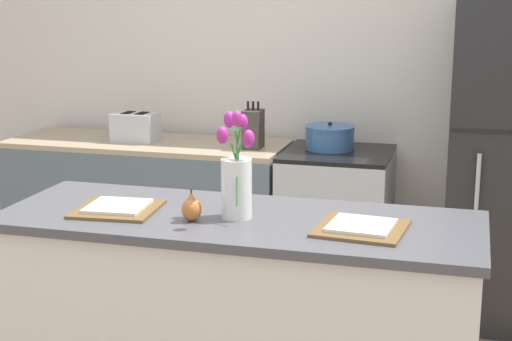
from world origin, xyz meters
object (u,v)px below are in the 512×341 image
Objects in this scene: stove_range at (336,227)px; plate_setting_right at (361,227)px; pear_figurine at (191,208)px; plate_setting_left at (118,208)px; knife_block at (253,129)px; toaster at (136,127)px; cooking_pot at (330,137)px; flower_vase at (237,179)px.

stove_range is 2.72× the size of plate_setting_right.
pear_figurine reaches higher than plate_setting_right.
stove_range is at bearing 71.03° from plate_setting_left.
pear_figurine is 0.62m from plate_setting_right.
toaster is at bearing 178.58° from knife_block.
cooking_pot is (-0.42, 1.70, -0.00)m from plate_setting_right.
stove_range is at bearing 86.60° from flower_vase.
cooking_pot is (0.19, 1.76, -0.04)m from pear_figurine.
plate_setting_left is 1.61m from knife_block.
knife_block is (0.08, 1.61, 0.04)m from plate_setting_left.
knife_block is (-0.24, 1.66, 0.00)m from pear_figurine.
flower_vase reaches higher than toaster.
flower_vase is 3.43× the size of pear_figurine.
plate_setting_left is at bearing -108.97° from stove_range.
plate_setting_left and plate_setting_right have the same top height.
flower_vase reaches higher than plate_setting_right.
cooking_pot is at bearing 3.85° from toaster.
cooking_pot is 0.44m from knife_block.
cooking_pot reaches higher than plate_setting_left.
pear_figurine is at bearing -59.86° from toaster.
plate_setting_left is at bearing -176.34° from flower_vase.
pear_figurine is 0.37× the size of plate_setting_left.
knife_block is (-0.43, -0.10, 0.04)m from cooking_pot.
plate_setting_right is 2.27m from toaster.
cooking_pot is at bearing 83.89° from pear_figurine.
knife_block is at bearing -1.42° from toaster.
plate_setting_left is 1.75m from toaster.
flower_vase is at bearing -93.40° from stove_range.
cooking_pot is at bearing 134.91° from stove_range.
flower_vase reaches higher than plate_setting_left.
pear_figurine is 0.33m from plate_setting_left.
plate_setting_left is (-0.57, -1.65, 0.52)m from stove_range.
toaster is (-1.59, 1.63, 0.01)m from plate_setting_right.
plate_setting_left is at bearing -106.60° from cooking_pot.
flower_vase is at bearing -54.84° from toaster.
plate_setting_right is at bearing -76.04° from cooking_pot.
pear_figurine reaches higher than stove_range.
pear_figurine reaches higher than cooking_pot.
plate_setting_right is at bearing 0.00° from plate_setting_left.
flower_vase is 1.48× the size of toaster.
plate_setting_left is 1.15× the size of cooking_pot.
knife_block is (-0.39, 1.58, -0.10)m from flower_vase.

